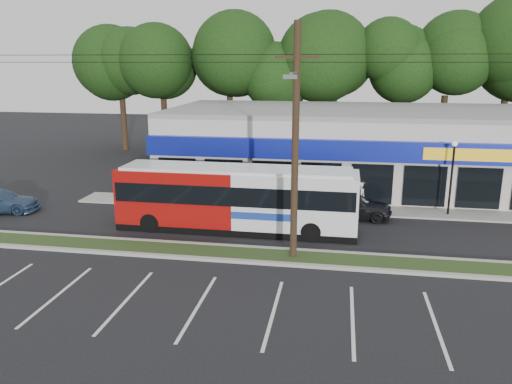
{
  "coord_description": "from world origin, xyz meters",
  "views": [
    {
      "loc": [
        4.83,
        -19.52,
        8.4
      ],
      "look_at": [
        0.66,
        5.0,
        1.91
      ],
      "focal_mm": 35.0,
      "sensor_mm": 36.0,
      "label": 1
    }
  ],
  "objects_px": {
    "metrobus": "(237,197)",
    "car_dark": "(351,204)",
    "pedestrian_b": "(309,207)",
    "utility_pole": "(291,137)",
    "lamp_post": "(452,170)",
    "pedestrian_a": "(359,198)"
  },
  "relations": [
    {
      "from": "metrobus",
      "to": "pedestrian_a",
      "type": "xyz_separation_m",
      "value": [
        6.31,
        4.0,
        -0.83
      ]
    },
    {
      "from": "utility_pole",
      "to": "car_dark",
      "type": "distance_m",
      "value": 8.55
    },
    {
      "from": "lamp_post",
      "to": "metrobus",
      "type": "bearing_deg",
      "value": -159.09
    },
    {
      "from": "pedestrian_b",
      "to": "metrobus",
      "type": "bearing_deg",
      "value": 53.27
    },
    {
      "from": "utility_pole",
      "to": "pedestrian_a",
      "type": "relative_size",
      "value": 27.36
    },
    {
      "from": "car_dark",
      "to": "pedestrian_a",
      "type": "xyz_separation_m",
      "value": [
        0.49,
        0.94,
        0.15
      ]
    },
    {
      "from": "utility_pole",
      "to": "pedestrian_a",
      "type": "xyz_separation_m",
      "value": [
        3.22,
        7.57,
        -4.5
      ]
    },
    {
      "from": "metrobus",
      "to": "pedestrian_b",
      "type": "distance_m",
      "value": 4.08
    },
    {
      "from": "metrobus",
      "to": "pedestrian_a",
      "type": "distance_m",
      "value": 7.52
    },
    {
      "from": "utility_pole",
      "to": "lamp_post",
      "type": "height_order",
      "value": "utility_pole"
    },
    {
      "from": "utility_pole",
      "to": "pedestrian_a",
      "type": "bearing_deg",
      "value": 66.95
    },
    {
      "from": "pedestrian_b",
      "to": "car_dark",
      "type": "bearing_deg",
      "value": -122.15
    },
    {
      "from": "metrobus",
      "to": "pedestrian_a",
      "type": "bearing_deg",
      "value": 32.71
    },
    {
      "from": "metrobus",
      "to": "pedestrian_b",
      "type": "height_order",
      "value": "metrobus"
    },
    {
      "from": "car_dark",
      "to": "pedestrian_b",
      "type": "bearing_deg",
      "value": 125.17
    },
    {
      "from": "metrobus",
      "to": "car_dark",
      "type": "bearing_deg",
      "value": 28.02
    },
    {
      "from": "pedestrian_a",
      "to": "pedestrian_b",
      "type": "xyz_separation_m",
      "value": [
        -2.72,
        -2.26,
        -0.01
      ]
    },
    {
      "from": "utility_pole",
      "to": "car_dark",
      "type": "relative_size",
      "value": 11.21
    },
    {
      "from": "lamp_post",
      "to": "pedestrian_b",
      "type": "bearing_deg",
      "value": -161.54
    },
    {
      "from": "metrobus",
      "to": "car_dark",
      "type": "relative_size",
      "value": 2.75
    },
    {
      "from": "utility_pole",
      "to": "lamp_post",
      "type": "bearing_deg",
      "value": 43.95
    },
    {
      "from": "utility_pole",
      "to": "metrobus",
      "type": "distance_m",
      "value": 5.98
    }
  ]
}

